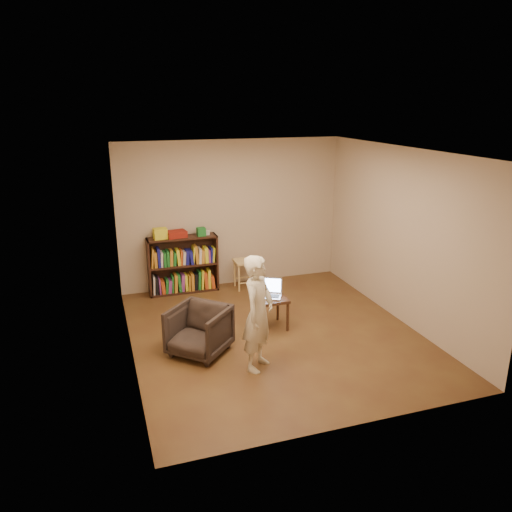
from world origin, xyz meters
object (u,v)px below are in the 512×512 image
object	(u,v)px
armchair	(199,331)
side_table	(270,302)
laptop	(270,292)
person	(258,313)
stool	(244,266)
bookshelf	(183,268)

from	to	relation	value
armchair	side_table	xyz separation A→B (m)	(1.16, 0.46, 0.07)
laptop	person	world-z (taller)	person
laptop	person	distance (m)	1.25
stool	armchair	world-z (taller)	armchair
bookshelf	stool	world-z (taller)	bookshelf
stool	laptop	distance (m)	1.64
side_table	laptop	size ratio (longest dim) A/B	1.10
stool	side_table	distance (m)	1.69
person	side_table	bearing A→B (deg)	15.11
bookshelf	laptop	world-z (taller)	bookshelf
stool	person	world-z (taller)	person
laptop	person	xyz separation A→B (m)	(-0.55, -1.10, 0.20)
bookshelf	laptop	size ratio (longest dim) A/B	2.77
bookshelf	armchair	distance (m)	2.32
armchair	laptop	bearing A→B (deg)	67.05
bookshelf	person	size ratio (longest dim) A/B	0.81
bookshelf	side_table	xyz separation A→B (m)	(0.95, -1.85, -0.04)
side_table	person	size ratio (longest dim) A/B	0.32
stool	armchair	size ratio (longest dim) A/B	0.72
person	stool	bearing A→B (deg)	28.62
bookshelf	side_table	size ratio (longest dim) A/B	2.52
stool	laptop	xyz separation A→B (m)	(-0.10, -1.63, 0.12)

